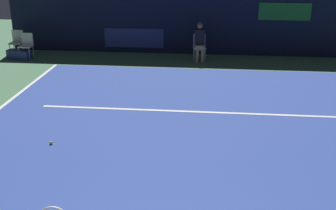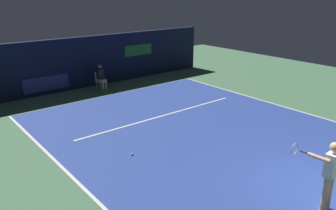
% 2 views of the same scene
% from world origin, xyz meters
% --- Properties ---
extents(ground_plane, '(28.85, 28.85, 0.00)m').
position_xyz_m(ground_plane, '(0.00, 4.89, 0.00)').
color(ground_plane, '#4C7A56').
extents(court_surface, '(9.73, 11.79, 0.01)m').
position_xyz_m(court_surface, '(0.00, 4.89, 0.01)').
color(court_surface, '#2D479E').
rests_on(court_surface, ground).
extents(line_service, '(7.59, 0.10, 0.01)m').
position_xyz_m(line_service, '(0.00, 6.96, 0.01)').
color(line_service, white).
rests_on(line_service, court_surface).
extents(back_wall, '(14.31, 0.33, 2.60)m').
position_xyz_m(back_wall, '(-0.00, 12.96, 1.30)').
color(back_wall, '#141933').
rests_on(back_wall, ground).
extents(line_judge_on_chair, '(0.48, 0.56, 1.32)m').
position_xyz_m(line_judge_on_chair, '(-0.05, 11.88, 0.69)').
color(line_judge_on_chair, white).
rests_on(line_judge_on_chair, ground).
extents(courtside_chair_near, '(0.44, 0.42, 0.88)m').
position_xyz_m(courtside_chair_near, '(-6.15, 11.61, 0.50)').
color(courtside_chair_near, white).
rests_on(courtside_chair_near, ground).
extents(courtside_chair_far, '(0.44, 0.42, 0.88)m').
position_xyz_m(courtside_chair_far, '(-6.70, 12.08, 0.50)').
color(courtside_chair_far, white).
rests_on(courtside_chair_far, ground).
extents(tennis_ball, '(0.07, 0.07, 0.07)m').
position_xyz_m(tennis_ball, '(-2.83, 4.84, 0.05)').
color(tennis_ball, '#CCE033').
rests_on(tennis_ball, court_surface).
extents(equipment_bag, '(0.89, 0.49, 0.32)m').
position_xyz_m(equipment_bag, '(-6.38, 11.46, 0.16)').
color(equipment_bag, navy).
rests_on(equipment_bag, ground).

